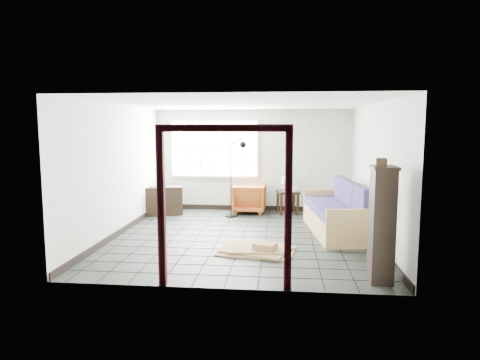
# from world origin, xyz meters

# --- Properties ---
(ground) EXTENTS (5.50, 5.50, 0.00)m
(ground) POSITION_xyz_m (0.00, 0.00, 0.00)
(ground) COLOR black
(ground) RESTS_ON ground
(room_shell) EXTENTS (5.02, 5.52, 2.61)m
(room_shell) POSITION_xyz_m (0.00, 0.03, 1.68)
(room_shell) COLOR #ABB0A8
(room_shell) RESTS_ON ground
(window_panel) EXTENTS (2.32, 0.08, 1.52)m
(window_panel) POSITION_xyz_m (-1.00, 2.70, 1.60)
(window_panel) COLOR silver
(window_panel) RESTS_ON ground
(doorway_trim) EXTENTS (1.80, 0.08, 2.20)m
(doorway_trim) POSITION_xyz_m (0.00, -2.70, 1.38)
(doorway_trim) COLOR #3D0E13
(doorway_trim) RESTS_ON ground
(futon_sofa) EXTENTS (1.18, 2.48, 1.06)m
(futon_sofa) POSITION_xyz_m (1.92, 0.51, 0.38)
(futon_sofa) COLOR #A7864B
(futon_sofa) RESTS_ON ground
(armchair) EXTENTS (0.81, 0.76, 0.80)m
(armchair) POSITION_xyz_m (-0.06, 2.40, 0.40)
(armchair) COLOR #8D4814
(armchair) RESTS_ON ground
(side_table) EXTENTS (0.63, 0.63, 0.57)m
(side_table) POSITION_xyz_m (0.90, 2.40, 0.47)
(side_table) COLOR black
(side_table) RESTS_ON ground
(table_lamp) EXTENTS (0.28, 0.28, 0.35)m
(table_lamp) POSITION_xyz_m (0.84, 2.42, 0.82)
(table_lamp) COLOR black
(table_lamp) RESTS_ON side_table
(projector) EXTENTS (0.35, 0.31, 0.10)m
(projector) POSITION_xyz_m (0.95, 2.37, 0.63)
(projector) COLOR silver
(projector) RESTS_ON side_table
(floor_lamp) EXTENTS (0.57, 0.36, 1.90)m
(floor_lamp) POSITION_xyz_m (-0.32, 1.85, 1.02)
(floor_lamp) COLOR black
(floor_lamp) RESTS_ON ground
(console_shelf) EXTENTS (0.97, 0.65, 0.70)m
(console_shelf) POSITION_xyz_m (-2.15, 1.92, 0.35)
(console_shelf) COLOR black
(console_shelf) RESTS_ON ground
(tall_shelf) EXTENTS (0.35, 0.45, 1.63)m
(tall_shelf) POSITION_xyz_m (2.15, -2.26, 0.83)
(tall_shelf) COLOR black
(tall_shelf) RESTS_ON ground
(pot) EXTENTS (0.16, 0.16, 0.11)m
(pot) POSITION_xyz_m (2.10, -2.32, 1.69)
(pot) COLOR black
(pot) RESTS_ON tall_shelf
(open_box) EXTENTS (0.84, 0.60, 0.43)m
(open_box) POSITION_xyz_m (2.15, -0.13, 0.16)
(open_box) COLOR olive
(open_box) RESTS_ON ground
(cardboard_pile) EXTENTS (1.41, 1.17, 0.19)m
(cardboard_pile) POSITION_xyz_m (0.36, -1.01, 0.05)
(cardboard_pile) COLOR olive
(cardboard_pile) RESTS_ON ground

